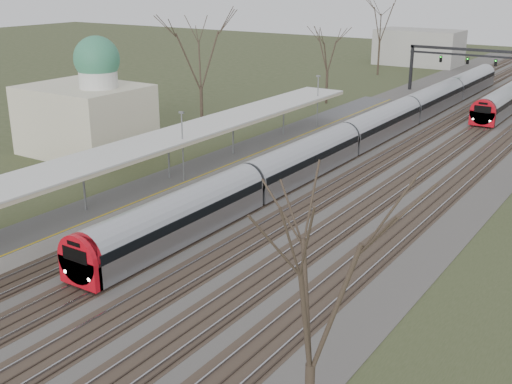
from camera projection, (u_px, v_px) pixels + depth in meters
track_bed at (398, 147)px, 58.66m from camera, size 24.00×160.00×0.22m
platform at (200, 173)px, 49.56m from camera, size 3.50×69.00×1.00m
canopy at (158, 142)px, 44.89m from camera, size 4.10×50.00×3.11m
dome_building at (87, 112)px, 55.53m from camera, size 10.00×8.00×10.30m
signal_gantry at (491, 59)px, 80.76m from camera, size 21.00×0.59×6.08m
tree_west_far at (200, 54)px, 59.57m from camera, size 5.50×5.50×11.33m
tree_east_near at (313, 289)px, 18.34m from camera, size 4.50×4.50×9.27m
train_near at (379, 124)px, 61.08m from camera, size 2.62×75.21×3.05m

